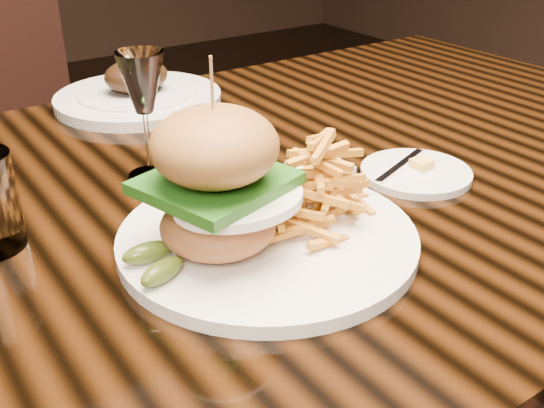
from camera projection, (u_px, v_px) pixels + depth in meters
dining_table at (239, 233)px, 0.86m from camera, size 1.60×0.90×0.75m
burger_plate at (266, 196)px, 0.65m from camera, size 0.32×0.32×0.21m
side_saucer at (416, 172)px, 0.83m from camera, size 0.14×0.14×0.02m
ramekin at (320, 175)px, 0.80m from camera, size 0.07×0.07×0.03m
wine_glass at (142, 88)px, 0.78m from camera, size 0.06×0.06×0.16m
far_dish at (138, 94)px, 1.09m from camera, size 0.28×0.28×0.09m
chair_far at (7, 139)px, 1.52m from camera, size 0.54×0.54×0.95m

